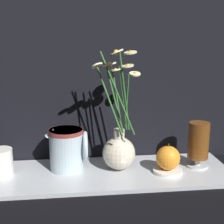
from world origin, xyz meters
name	(u,v)px	position (x,y,z in m)	size (l,w,h in m)	color
ground_plane	(109,175)	(0.00, 0.00, 0.00)	(6.00, 6.00, 0.00)	black
shelf	(109,174)	(0.00, 0.00, 0.01)	(0.76, 0.25, 0.01)	#B2B7BC
vase_with_flowers	(119,148)	(0.03, 0.02, 0.08)	(0.16, 0.17, 0.38)	beige
yellow_mug	(0,163)	(-0.32, 0.01, 0.05)	(0.08, 0.07, 0.08)	silver
ceramic_pitcher	(67,147)	(-0.13, 0.04, 0.08)	(0.13, 0.11, 0.14)	silver
tea_glass	(198,142)	(0.29, 0.01, 0.09)	(0.07, 0.07, 0.15)	silver
saucer_plate	(167,171)	(0.18, -0.02, 0.02)	(0.09, 0.09, 0.01)	white
orange_fruit	(168,158)	(0.18, -0.02, 0.06)	(0.07, 0.07, 0.08)	orange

